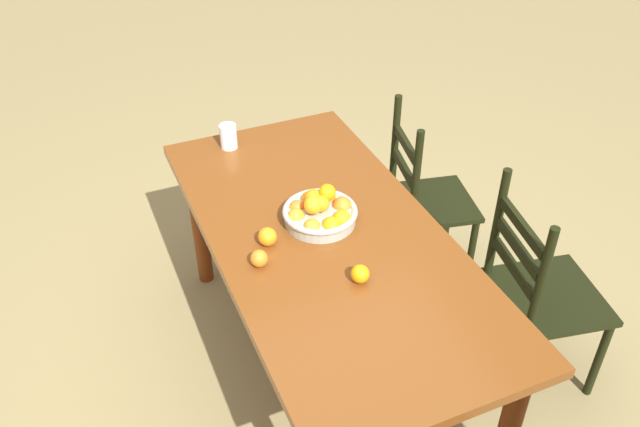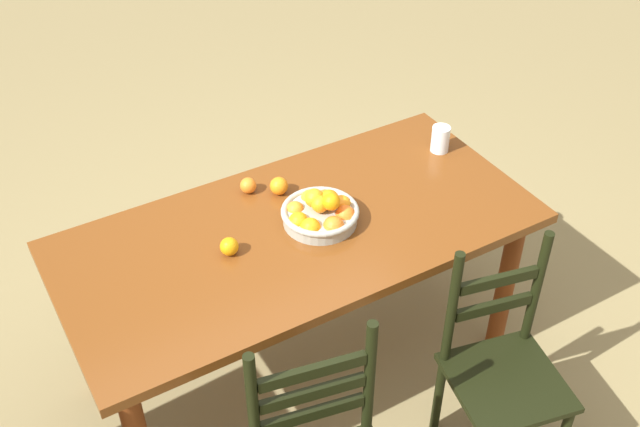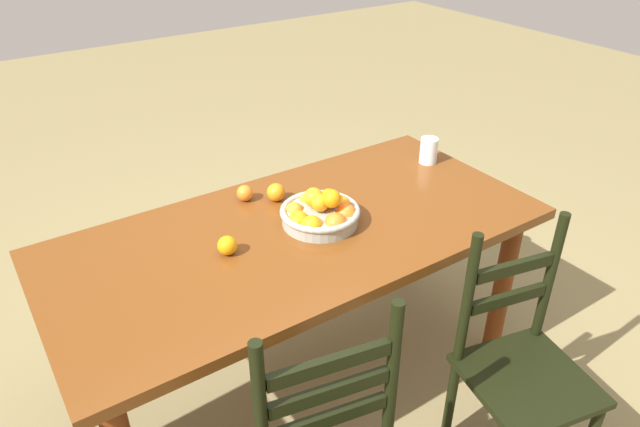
{
  "view_description": "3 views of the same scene",
  "coord_description": "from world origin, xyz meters",
  "px_view_note": "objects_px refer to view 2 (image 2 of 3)",
  "views": [
    {
      "loc": [
        1.83,
        -0.82,
        2.39
      ],
      "look_at": [
        -0.09,
        0.01,
        0.82
      ],
      "focal_mm": 37.51,
      "sensor_mm": 36.0,
      "label": 1
    },
    {
      "loc": [
        1.04,
        1.94,
        2.61
      ],
      "look_at": [
        -0.09,
        0.01,
        0.82
      ],
      "focal_mm": 42.78,
      "sensor_mm": 36.0,
      "label": 2
    },
    {
      "loc": [
        0.93,
        1.53,
        1.91
      ],
      "look_at": [
        -0.09,
        0.01,
        0.82
      ],
      "focal_mm": 32.53,
      "sensor_mm": 36.0,
      "label": 3
    }
  ],
  "objects_px": {
    "drinking_glass": "(440,139)",
    "orange_loose_0": "(230,247)",
    "dining_table": "(299,248)",
    "orange_loose_1": "(248,185)",
    "chair_by_cabinet": "(501,372)",
    "fruit_bowl": "(321,213)",
    "orange_loose_2": "(279,186)"
  },
  "relations": [
    {
      "from": "orange_loose_0",
      "to": "drinking_glass",
      "type": "relative_size",
      "value": 0.59
    },
    {
      "from": "chair_by_cabinet",
      "to": "drinking_glass",
      "type": "height_order",
      "value": "chair_by_cabinet"
    },
    {
      "from": "drinking_glass",
      "to": "orange_loose_0",
      "type": "bearing_deg",
      "value": 8.33
    },
    {
      "from": "fruit_bowl",
      "to": "chair_by_cabinet",
      "type": "bearing_deg",
      "value": 115.28
    },
    {
      "from": "dining_table",
      "to": "orange_loose_0",
      "type": "distance_m",
      "value": 0.32
    },
    {
      "from": "fruit_bowl",
      "to": "orange_loose_2",
      "type": "distance_m",
      "value": 0.25
    },
    {
      "from": "chair_by_cabinet",
      "to": "orange_loose_0",
      "type": "height_order",
      "value": "chair_by_cabinet"
    },
    {
      "from": "orange_loose_2",
      "to": "orange_loose_1",
      "type": "bearing_deg",
      "value": -33.98
    },
    {
      "from": "fruit_bowl",
      "to": "orange_loose_2",
      "type": "relative_size",
      "value": 4.11
    },
    {
      "from": "fruit_bowl",
      "to": "orange_loose_1",
      "type": "relative_size",
      "value": 4.58
    },
    {
      "from": "chair_by_cabinet",
      "to": "fruit_bowl",
      "type": "height_order",
      "value": "chair_by_cabinet"
    },
    {
      "from": "fruit_bowl",
      "to": "drinking_glass",
      "type": "distance_m",
      "value": 0.7
    },
    {
      "from": "drinking_glass",
      "to": "chair_by_cabinet",
      "type": "bearing_deg",
      "value": 68.47
    },
    {
      "from": "chair_by_cabinet",
      "to": "drinking_glass",
      "type": "xyz_separation_m",
      "value": [
        -0.35,
        -0.88,
        0.4
      ]
    },
    {
      "from": "fruit_bowl",
      "to": "orange_loose_2",
      "type": "xyz_separation_m",
      "value": [
        0.05,
        -0.24,
        -0.01
      ]
    },
    {
      "from": "dining_table",
      "to": "orange_loose_2",
      "type": "height_order",
      "value": "orange_loose_2"
    },
    {
      "from": "dining_table",
      "to": "drinking_glass",
      "type": "bearing_deg",
      "value": -168.89
    },
    {
      "from": "orange_loose_1",
      "to": "fruit_bowl",
      "type": "bearing_deg",
      "value": 116.48
    },
    {
      "from": "chair_by_cabinet",
      "to": "orange_loose_1",
      "type": "xyz_separation_m",
      "value": [
        0.49,
        -1.02,
        0.37
      ]
    },
    {
      "from": "orange_loose_0",
      "to": "orange_loose_2",
      "type": "bearing_deg",
      "value": -144.33
    },
    {
      "from": "dining_table",
      "to": "orange_loose_1",
      "type": "bearing_deg",
      "value": -78.04
    },
    {
      "from": "dining_table",
      "to": "chair_by_cabinet",
      "type": "distance_m",
      "value": 0.88
    },
    {
      "from": "orange_loose_2",
      "to": "orange_loose_0",
      "type": "bearing_deg",
      "value": 35.67
    },
    {
      "from": "dining_table",
      "to": "chair_by_cabinet",
      "type": "bearing_deg",
      "value": 120.54
    },
    {
      "from": "chair_by_cabinet",
      "to": "orange_loose_0",
      "type": "relative_size",
      "value": 14.08
    },
    {
      "from": "fruit_bowl",
      "to": "orange_loose_0",
      "type": "xyz_separation_m",
      "value": [
        0.37,
        -0.01,
        -0.01
      ]
    },
    {
      "from": "orange_loose_2",
      "to": "fruit_bowl",
      "type": "bearing_deg",
      "value": 102.2
    },
    {
      "from": "orange_loose_1",
      "to": "drinking_glass",
      "type": "xyz_separation_m",
      "value": [
        -0.84,
        0.15,
        0.02
      ]
    },
    {
      "from": "fruit_bowl",
      "to": "orange_loose_1",
      "type": "distance_m",
      "value": 0.34
    },
    {
      "from": "chair_by_cabinet",
      "to": "orange_loose_2",
      "type": "bearing_deg",
      "value": 124.38
    },
    {
      "from": "dining_table",
      "to": "drinking_glass",
      "type": "distance_m",
      "value": 0.81
    },
    {
      "from": "orange_loose_0",
      "to": "drinking_glass",
      "type": "xyz_separation_m",
      "value": [
        -1.06,
        -0.16,
        0.02
      ]
    }
  ]
}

